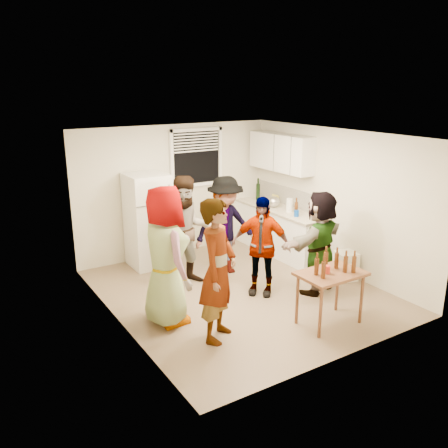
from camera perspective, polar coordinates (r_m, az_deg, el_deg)
room at (r=7.73m, az=1.94°, el=-8.12°), size 4.00×4.50×2.50m
window at (r=9.25m, az=-3.32°, el=7.98°), size 1.12×0.10×1.06m
refrigerator at (r=8.66m, az=-9.12°, el=0.43°), size 0.70×0.70×1.70m
counter_lower at (r=9.39m, az=6.68°, el=-0.88°), size 0.60×2.20×0.86m
countertop at (r=9.26m, az=6.77°, el=1.78°), size 0.64×2.22×0.04m
backsplash at (r=9.39m, az=8.17°, el=3.19°), size 0.03×2.20×0.36m
upper_cabinets at (r=9.28m, az=6.85°, el=8.55°), size 0.34×1.60×0.70m
kettle at (r=9.34m, az=5.97°, el=2.05°), size 0.27×0.23×0.22m
paper_towel at (r=9.02m, az=7.85°, el=1.47°), size 0.12×0.12×0.25m
wine_bottle at (r=9.91m, az=4.09°, el=2.95°), size 0.08×0.08×0.34m
beer_bottle_counter at (r=8.76m, az=8.63°, el=0.98°), size 0.07×0.07×0.25m
blue_cup at (r=8.71m, az=8.69°, el=0.89°), size 0.09×0.09×0.12m
picture_frame at (r=9.69m, az=6.24°, el=3.06°), size 0.02×0.19×0.16m
trash_bin at (r=8.36m, az=14.44°, el=-4.84°), size 0.41×0.41×0.49m
serving_table at (r=6.95m, az=12.37°, el=-11.53°), size 0.90×0.60×0.76m
beer_bottle_table at (r=6.74m, az=12.06°, el=-5.27°), size 0.06×0.06×0.24m
red_cup at (r=6.58m, az=12.27°, el=-5.81°), size 0.08×0.08×0.11m
guest_grey at (r=6.89m, az=-6.78°, el=-11.50°), size 1.96×0.97×0.62m
guest_stripe at (r=6.46m, az=-0.70°, el=-13.41°), size 1.74×1.89×0.45m
guest_back_left at (r=8.07m, az=-4.24°, el=-7.05°), size 1.19×1.95×0.69m
guest_back_right at (r=8.47m, az=0.13°, el=-5.82°), size 1.31×1.85×0.64m
guest_black at (r=7.71m, az=4.33°, el=-8.23°), size 1.80×1.76×0.39m
guest_orange at (r=7.91m, az=11.08°, el=-7.83°), size 1.95×2.03×0.49m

